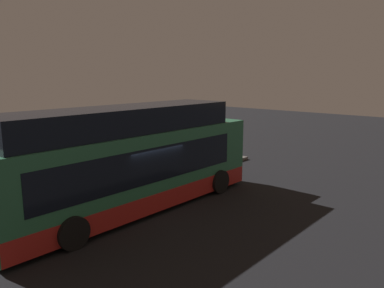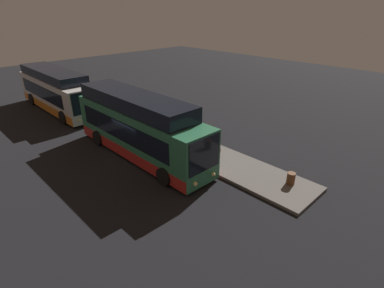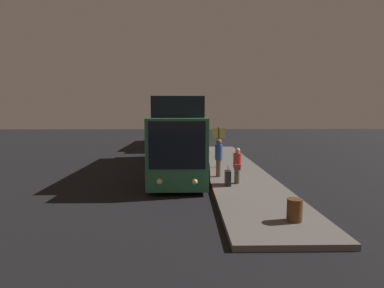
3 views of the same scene
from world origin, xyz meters
TOP-DOWN VIEW (x-y plane):
  - ground at (0.00, 0.00)m, footprint 80.00×80.00m
  - platform at (0.00, 3.14)m, footprint 20.00×3.07m
  - bus_lead at (-0.21, 0.16)m, footprint 11.14×2.76m
  - bus_second at (-13.01, 0.16)m, footprint 11.25×2.85m
  - passenger_boarding at (3.87, 2.74)m, footprint 0.58×0.42m
  - passenger_waiting at (2.46, 2.08)m, footprint 0.47×0.47m
  - suitcase at (4.27, 2.28)m, footprint 0.41×0.23m
  - sign_post at (-0.00, 2.33)m, footprint 0.10×0.67m
  - trash_bin at (8.44, 3.63)m, footprint 0.44×0.44m

SIDE VIEW (x-z plane):
  - ground at x=0.00m, z-range 0.00..0.00m
  - platform at x=0.00m, z-range 0.00..0.17m
  - suitcase at x=4.27m, z-range 0.05..0.94m
  - trash_bin at x=8.44m, z-range 0.17..0.82m
  - passenger_boarding at x=3.87m, z-range 0.23..1.80m
  - passenger_waiting at x=2.46m, z-range 0.26..2.08m
  - sign_post at x=0.00m, z-range 0.49..2.76m
  - bus_second at x=-13.01m, z-range -0.17..3.48m
  - bus_lead at x=-0.21m, z-range -0.20..3.76m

